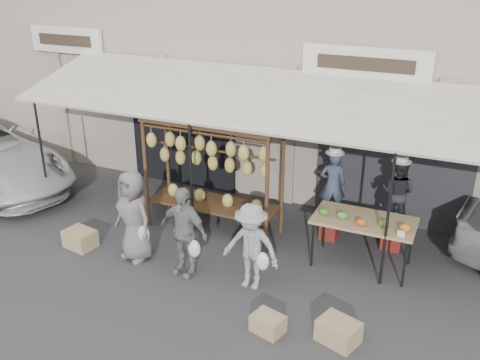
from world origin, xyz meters
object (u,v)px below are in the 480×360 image
Objects in this scene: crate_near_b at (338,331)px; customer_right at (251,247)px; banana_rack at (212,155)px; vendor_left at (333,185)px; produce_table at (364,222)px; crate_far at (80,239)px; customer_left at (134,216)px; crate_near_a at (268,324)px; customer_mid at (183,231)px; vendor_right at (398,192)px.

customer_right is at bearing 155.79° from crate_near_b.
banana_rack is at bearing 135.78° from customer_right.
banana_rack is 1.98× the size of vendor_left.
produce_table is 1.10m from vendor_left.
vendor_left is at bearing 28.33° from crate_far.
vendor_left is at bearing 107.94° from crate_near_b.
customer_left is 3.73× the size of crate_near_a.
customer_left reaches higher than produce_table.
vendor_left is at bearing 72.04° from customer_right.
customer_mid reaches higher than crate_far.
crate_far is at bearing -159.20° from customer_left.
vendor_left is at bearing 16.15° from banana_rack.
customer_left reaches higher than customer_right.
vendor_left is at bearing 51.05° from customer_left.
banana_rack is 4.04m from crate_near_b.
crate_far is (-2.20, -0.03, -0.63)m from customer_mid.
customer_left is at bearing -178.09° from customer_right.
banana_rack is 1.53× the size of produce_table.
customer_mid is at bearing -151.94° from produce_table.
customer_mid reaches higher than crate_near_b.
crate_far is (-4.05, 0.82, 0.03)m from crate_near_a.
customer_mid is 1.18m from customer_right.
crate_near_b is (0.92, -2.83, -0.94)m from vendor_left.
crate_far is at bearing 34.38° from vendor_right.
crate_near_a is (-1.21, -3.15, -0.99)m from vendor_right.
banana_rack is at bearing 23.05° from vendor_right.
crate_near_b is at bearing 4.83° from customer_left.
banana_rack reaches higher than customer_left.
crate_near_a is at bearing 79.48° from vendor_right.
crate_near_a is at bearing -53.19° from customer_right.
vendor_right reaches higher than crate_near_b.
customer_right is 2.69× the size of crate_near_b.
customer_left is at bearing 169.37° from crate_near_b.
customer_right is (1.43, -1.46, -0.83)m from banana_rack.
customer_right is (1.17, 0.10, -0.06)m from customer_mid.
crate_near_b is at bearing 12.03° from crate_near_a.
produce_table is 1.29× the size of vendor_left.
customer_left is at bearing -160.02° from produce_table.
crate_far is (-1.95, -1.59, -1.40)m from banana_rack.
vendor_right reaches higher than customer_left.
customer_right is (-1.89, -2.20, -0.38)m from vendor_right.
crate_near_a is (2.10, -2.41, -1.43)m from banana_rack.
vendor_right is 2.27× the size of crate_near_b.
customer_right reaches higher than crate_far.
customer_mid is 2.29m from crate_far.
banana_rack is at bearing 177.40° from produce_table.
produce_table is 0.99m from vendor_right.
vendor_right is 2.27× the size of crate_far.
customer_right reaches higher than produce_table.
customer_mid is at bearing 47.37° from vendor_right.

